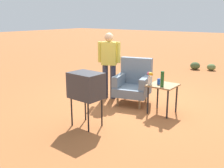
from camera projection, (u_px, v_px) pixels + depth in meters
name	position (u px, v px, depth m)	size (l,w,h in m)	color
ground_plane	(137.00, 102.00, 6.38)	(60.00, 60.00, 0.00)	#AD6033
armchair	(134.00, 82.00, 6.25)	(0.93, 0.95, 1.06)	#937047
side_table	(163.00, 89.00, 5.54)	(0.56, 0.56, 0.63)	black
tv_on_stand	(86.00, 86.00, 4.82)	(0.62, 0.48, 1.03)	black
person_standing	(109.00, 62.00, 6.48)	(0.53, 0.35, 1.64)	#2D3347
bottle_wine_green	(162.00, 79.00, 5.31)	(0.07, 0.07, 0.32)	#1E5623
soda_can_blue	(159.00, 82.00, 5.51)	(0.07, 0.07, 0.12)	blue
flower_vase	(150.00, 78.00, 5.49)	(0.15, 0.10, 0.27)	silver
shrub_mid	(211.00, 67.00, 10.11)	(0.33, 0.33, 0.25)	olive
shrub_far	(195.00, 66.00, 10.29)	(0.37, 0.37, 0.29)	#475B33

